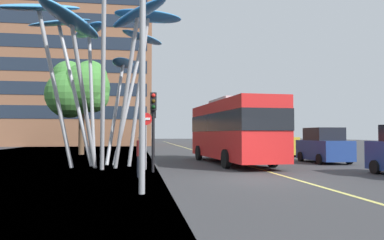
# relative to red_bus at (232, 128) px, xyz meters

# --- Properties ---
(ground) EXTENTS (120.00, 240.00, 0.10)m
(ground) POSITION_rel_red_bus_xyz_m (-1.73, -7.60, -2.12)
(ground) COLOR #38383A
(red_bus) EXTENTS (3.25, 10.57, 3.79)m
(red_bus) POSITION_rel_red_bus_xyz_m (0.00, 0.00, 0.00)
(red_bus) COLOR red
(red_bus) RESTS_ON ground
(leaf_sculpture) EXTENTS (9.49, 10.53, 9.04)m
(leaf_sculpture) POSITION_rel_red_bus_xyz_m (-7.59, -1.47, 4.99)
(leaf_sculpture) COLOR #9EA0A5
(leaf_sculpture) RESTS_ON ground
(traffic_light_kerb_near) EXTENTS (0.28, 0.42, 3.60)m
(traffic_light_kerb_near) POSITION_rel_red_bus_xyz_m (-4.79, -4.38, 0.54)
(traffic_light_kerb_near) COLOR black
(traffic_light_kerb_near) RESTS_ON ground
(traffic_light_kerb_far) EXTENTS (0.28, 0.42, 3.47)m
(traffic_light_kerb_far) POSITION_rel_red_bus_xyz_m (-4.61, 0.42, 0.45)
(traffic_light_kerb_far) COLOR black
(traffic_light_kerb_far) RESTS_ON ground
(traffic_light_island_mid) EXTENTS (0.28, 0.42, 3.69)m
(traffic_light_island_mid) POSITION_rel_red_bus_xyz_m (-4.29, 6.24, 0.60)
(traffic_light_island_mid) COLOR black
(traffic_light_island_mid) RESTS_ON ground
(car_parked_mid) EXTENTS (2.01, 3.92, 2.11)m
(car_parked_mid) POSITION_rel_red_bus_xyz_m (5.63, -0.21, -1.09)
(car_parked_mid) COLOR navy
(car_parked_mid) RESTS_ON ground
(car_parked_far) EXTENTS (1.99, 4.38, 2.14)m
(car_parked_far) POSITION_rel_red_bus_xyz_m (5.46, 6.84, -1.06)
(car_parked_far) COLOR gold
(car_parked_far) RESTS_ON ground
(car_side_street) EXTENTS (2.09, 4.34, 2.18)m
(car_side_street) POSITION_rel_red_bus_xyz_m (6.17, 12.92, -1.04)
(car_side_street) COLOR #2D5138
(car_side_street) RESTS_ON ground
(car_far_side) EXTENTS (2.00, 3.83, 2.23)m
(car_far_side) POSITION_rel_red_bus_xyz_m (5.44, 20.12, -1.03)
(car_far_side) COLOR navy
(car_far_side) RESTS_ON ground
(street_lamp) EXTENTS (1.75, 0.44, 8.11)m
(street_lamp) POSITION_rel_red_bus_xyz_m (-4.99, -10.36, 3.07)
(street_lamp) COLOR gray
(street_lamp) RESTS_ON ground
(tree_pavement_near) EXTENTS (5.21, 4.62, 7.99)m
(tree_pavement_near) POSITION_rel_red_bus_xyz_m (-10.22, 10.32, 3.43)
(tree_pavement_near) COLOR brown
(tree_pavement_near) RESTS_ON ground
(pedestrian) EXTENTS (0.34, 0.34, 1.69)m
(pedestrian) POSITION_rel_red_bus_xyz_m (-5.36, -6.06, -1.22)
(pedestrian) COLOR #2D3342
(pedestrian) RESTS_ON ground
(no_entry_sign) EXTENTS (0.60, 0.12, 2.77)m
(no_entry_sign) POSITION_rel_red_bus_xyz_m (-5.08, -2.96, -0.24)
(no_entry_sign) COLOR gray
(no_entry_sign) RESTS_ON ground
(backdrop_building) EXTENTS (22.20, 14.34, 22.84)m
(backdrop_building) POSITION_rel_red_bus_xyz_m (-14.61, 39.03, 9.35)
(backdrop_building) COLOR brown
(backdrop_building) RESTS_ON ground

